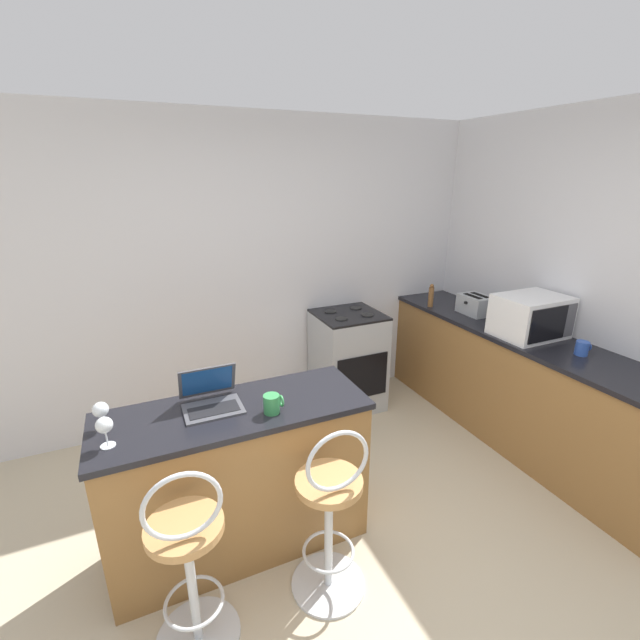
# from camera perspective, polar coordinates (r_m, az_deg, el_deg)

# --- Properties ---
(ground_plane) EXTENTS (20.00, 20.00, 0.00)m
(ground_plane) POSITION_cam_1_polar(r_m,az_deg,el_deg) (2.66, 7.00, -34.11)
(ground_plane) COLOR #BCAD8E
(wall_back) EXTENTS (12.00, 0.06, 2.60)m
(wall_back) POSITION_cam_1_polar(r_m,az_deg,el_deg) (3.77, -9.88, 6.10)
(wall_back) COLOR silver
(wall_back) RESTS_ON ground_plane
(breakfast_bar) EXTENTS (1.46, 0.54, 0.92)m
(breakfast_bar) POSITION_cam_1_polar(r_m,az_deg,el_deg) (2.66, -10.70, -20.04)
(breakfast_bar) COLOR olive
(breakfast_bar) RESTS_ON ground_plane
(counter_right) EXTENTS (0.59, 2.74, 0.92)m
(counter_right) POSITION_cam_1_polar(r_m,az_deg,el_deg) (3.90, 24.97, -8.17)
(counter_right) COLOR olive
(counter_right) RESTS_ON ground_plane
(bar_stool_near) EXTENTS (0.40, 0.40, 1.03)m
(bar_stool_near) POSITION_cam_1_polar(r_m,az_deg,el_deg) (2.26, -17.01, -28.69)
(bar_stool_near) COLOR silver
(bar_stool_near) RESTS_ON ground_plane
(bar_stool_far) EXTENTS (0.40, 0.40, 1.03)m
(bar_stool_far) POSITION_cam_1_polar(r_m,az_deg,el_deg) (2.38, 1.36, -24.65)
(bar_stool_far) COLOR silver
(bar_stool_far) RESTS_ON ground_plane
(laptop) EXTENTS (0.31, 0.28, 0.21)m
(laptop) POSITION_cam_1_polar(r_m,az_deg,el_deg) (2.43, -14.37, -9.84)
(laptop) COLOR #47474C
(laptop) RESTS_ON breakfast_bar
(microwave) EXTENTS (0.51, 0.39, 0.32)m
(microwave) POSITION_cam_1_polar(r_m,az_deg,el_deg) (3.67, 26.30, 0.47)
(microwave) COLOR white
(microwave) RESTS_ON counter_right
(toaster) EXTENTS (0.23, 0.28, 0.17)m
(toaster) POSITION_cam_1_polar(r_m,az_deg,el_deg) (4.08, 20.00, 1.93)
(toaster) COLOR #9EA3A8
(toaster) RESTS_ON counter_right
(stove_range) EXTENTS (0.58, 0.57, 0.93)m
(stove_range) POSITION_cam_1_polar(r_m,az_deg,el_deg) (4.03, 3.72, -5.38)
(stove_range) COLOR #9EA3A8
(stove_range) RESTS_ON ground_plane
(mug_blue) EXTENTS (0.10, 0.09, 0.10)m
(mug_blue) POSITION_cam_1_polar(r_m,az_deg,el_deg) (3.50, 31.57, -3.20)
(mug_blue) COLOR #2D51AD
(mug_blue) RESTS_ON counter_right
(wine_glass_tall) EXTENTS (0.08, 0.08, 0.15)m
(wine_glass_tall) POSITION_cam_1_polar(r_m,az_deg,el_deg) (2.24, -26.81, -12.53)
(wine_glass_tall) COLOR silver
(wine_glass_tall) RESTS_ON breakfast_bar
(mug_green) EXTENTS (0.11, 0.09, 0.10)m
(mug_green) POSITION_cam_1_polar(r_m,az_deg,el_deg) (2.31, -6.40, -11.03)
(mug_green) COLOR #338447
(mug_green) RESTS_ON breakfast_bar
(pepper_mill) EXTENTS (0.05, 0.05, 0.22)m
(pepper_mill) POSITION_cam_1_polar(r_m,az_deg,el_deg) (4.17, 14.59, 3.13)
(pepper_mill) COLOR brown
(pepper_mill) RESTS_ON counter_right
(wine_glass_short) EXTENTS (0.08, 0.08, 0.14)m
(wine_glass_short) POSITION_cam_1_polar(r_m,az_deg,el_deg) (2.40, -27.21, -10.69)
(wine_glass_short) COLOR silver
(wine_glass_short) RESTS_ON breakfast_bar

